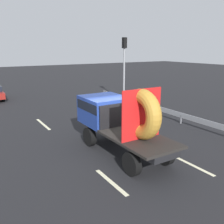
{
  "coord_description": "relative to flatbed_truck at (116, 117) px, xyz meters",
  "views": [
    {
      "loc": [
        -5.92,
        -9.14,
        4.7
      ],
      "look_at": [
        0.05,
        0.48,
        1.76
      ],
      "focal_mm": 39.65,
      "sensor_mm": 36.0,
      "label": 1
    }
  ],
  "objects": [
    {
      "name": "flatbed_truck",
      "position": [
        0.0,
        0.0,
        0.0
      ],
      "size": [
        2.02,
        5.6,
        3.18
      ],
      "color": "black",
      "rests_on": "ground_plane"
    },
    {
      "name": "ground_plane",
      "position": [
        -0.05,
        -0.14,
        -1.61
      ],
      "size": [
        120.0,
        120.0,
        0.0
      ],
      "primitive_type": "plane",
      "color": "black"
    },
    {
      "name": "traffic_light",
      "position": [
        6.52,
        8.8,
        2.04
      ],
      "size": [
        0.42,
        0.36,
        5.58
      ],
      "color": "gray",
      "rests_on": "ground_plane"
    },
    {
      "name": "lane_dash_left_far",
      "position": [
        -1.78,
        5.78,
        -1.61
      ],
      "size": [
        0.16,
        2.64,
        0.01
      ],
      "primitive_type": "cube",
      "rotation": [
        0.0,
        0.0,
        1.57
      ],
      "color": "beige",
      "rests_on": "ground_plane"
    },
    {
      "name": "lane_dash_right_near",
      "position": [
        1.78,
        -3.04,
        -1.61
      ],
      "size": [
        0.16,
        2.29,
        0.01
      ],
      "primitive_type": "cube",
      "rotation": [
        0.0,
        0.0,
        1.57
      ],
      "color": "beige",
      "rests_on": "ground_plane"
    },
    {
      "name": "guardrail",
      "position": [
        5.79,
        3.27,
        -1.08
      ],
      "size": [
        0.1,
        15.87,
        0.71
      ],
      "color": "gray",
      "rests_on": "ground_plane"
    },
    {
      "name": "lane_dash_left_near",
      "position": [
        -1.78,
        -2.45,
        -1.61
      ],
      "size": [
        0.16,
        2.07,
        0.01
      ],
      "primitive_type": "cube",
      "rotation": [
        0.0,
        0.0,
        1.57
      ],
      "color": "beige",
      "rests_on": "ground_plane"
    },
    {
      "name": "lane_dash_right_far",
      "position": [
        1.78,
        5.06,
        -1.61
      ],
      "size": [
        0.16,
        2.29,
        0.01
      ],
      "primitive_type": "cube",
      "rotation": [
        0.0,
        0.0,
        1.57
      ],
      "color": "beige",
      "rests_on": "ground_plane"
    }
  ]
}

